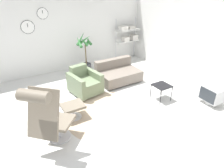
{
  "coord_description": "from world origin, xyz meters",
  "views": [
    {
      "loc": [
        -2.11,
        -3.68,
        2.82
      ],
      "look_at": [
        0.17,
        0.14,
        0.55
      ],
      "focal_mm": 32.0,
      "sensor_mm": 36.0,
      "label": 1
    }
  ],
  "objects_px": {
    "lounge_chair": "(47,113)",
    "armchair_red": "(85,84)",
    "shelf_unit": "(128,34)",
    "couch_low": "(118,74)",
    "side_table": "(162,87)",
    "crt_television": "(213,94)",
    "ottoman": "(73,108)",
    "potted_plant": "(85,57)"
  },
  "relations": [
    {
      "from": "couch_low",
      "to": "potted_plant",
      "type": "distance_m",
      "value": 1.33
    },
    {
      "from": "ottoman",
      "to": "armchair_red",
      "type": "bearing_deg",
      "value": 53.09
    },
    {
      "from": "ottoman",
      "to": "crt_television",
      "type": "bearing_deg",
      "value": -21.06
    },
    {
      "from": "ottoman",
      "to": "lounge_chair",
      "type": "bearing_deg",
      "value": -134.58
    },
    {
      "from": "armchair_red",
      "to": "shelf_unit",
      "type": "relative_size",
      "value": 0.57
    },
    {
      "from": "crt_television",
      "to": "potted_plant",
      "type": "height_order",
      "value": "potted_plant"
    },
    {
      "from": "shelf_unit",
      "to": "ottoman",
      "type": "bearing_deg",
      "value": -141.78
    },
    {
      "from": "lounge_chair",
      "to": "crt_television",
      "type": "bearing_deg",
      "value": 36.76
    },
    {
      "from": "side_table",
      "to": "shelf_unit",
      "type": "relative_size",
      "value": 0.27
    },
    {
      "from": "couch_low",
      "to": "crt_television",
      "type": "xyz_separation_m",
      "value": [
        1.36,
        -2.38,
        0.03
      ]
    },
    {
      "from": "lounge_chair",
      "to": "couch_low",
      "type": "relative_size",
      "value": 1.08
    },
    {
      "from": "ottoman",
      "to": "couch_low",
      "type": "distance_m",
      "value": 2.23
    },
    {
      "from": "couch_low",
      "to": "side_table",
      "type": "relative_size",
      "value": 2.96
    },
    {
      "from": "ottoman",
      "to": "armchair_red",
      "type": "height_order",
      "value": "armchair_red"
    },
    {
      "from": "side_table",
      "to": "crt_television",
      "type": "distance_m",
      "value": 1.3
    },
    {
      "from": "armchair_red",
      "to": "crt_television",
      "type": "height_order",
      "value": "armchair_red"
    },
    {
      "from": "ottoman",
      "to": "potted_plant",
      "type": "distance_m",
      "value": 2.66
    },
    {
      "from": "couch_low",
      "to": "shelf_unit",
      "type": "bearing_deg",
      "value": -133.15
    },
    {
      "from": "lounge_chair",
      "to": "armchair_red",
      "type": "distance_m",
      "value": 2.24
    },
    {
      "from": "armchair_red",
      "to": "side_table",
      "type": "bearing_deg",
      "value": 129.17
    },
    {
      "from": "lounge_chair",
      "to": "ottoman",
      "type": "height_order",
      "value": "lounge_chair"
    },
    {
      "from": "side_table",
      "to": "shelf_unit",
      "type": "xyz_separation_m",
      "value": [
        1.03,
        3.06,
        0.66
      ]
    },
    {
      "from": "lounge_chair",
      "to": "shelf_unit",
      "type": "height_order",
      "value": "shelf_unit"
    },
    {
      "from": "potted_plant",
      "to": "shelf_unit",
      "type": "distance_m",
      "value": 2.06
    },
    {
      "from": "side_table",
      "to": "shelf_unit",
      "type": "distance_m",
      "value": 3.3
    },
    {
      "from": "potted_plant",
      "to": "shelf_unit",
      "type": "height_order",
      "value": "shelf_unit"
    },
    {
      "from": "crt_television",
      "to": "couch_low",
      "type": "bearing_deg",
      "value": 32.73
    },
    {
      "from": "ottoman",
      "to": "couch_low",
      "type": "xyz_separation_m",
      "value": [
        1.93,
        1.11,
        -0.02
      ]
    },
    {
      "from": "lounge_chair",
      "to": "crt_television",
      "type": "height_order",
      "value": "lounge_chair"
    },
    {
      "from": "armchair_red",
      "to": "shelf_unit",
      "type": "bearing_deg",
      "value": -156.97
    },
    {
      "from": "lounge_chair",
      "to": "side_table",
      "type": "distance_m",
      "value": 3.04
    },
    {
      "from": "ottoman",
      "to": "crt_television",
      "type": "xyz_separation_m",
      "value": [
        3.29,
        -1.27,
        0.01
      ]
    },
    {
      "from": "crt_television",
      "to": "potted_plant",
      "type": "bearing_deg",
      "value": 31.69
    },
    {
      "from": "side_table",
      "to": "potted_plant",
      "type": "relative_size",
      "value": 0.31
    },
    {
      "from": "ottoman",
      "to": "armchair_red",
      "type": "distance_m",
      "value": 1.18
    },
    {
      "from": "armchair_red",
      "to": "shelf_unit",
      "type": "distance_m",
      "value": 3.2
    },
    {
      "from": "lounge_chair",
      "to": "potted_plant",
      "type": "height_order",
      "value": "lounge_chair"
    },
    {
      "from": "lounge_chair",
      "to": "armchair_red",
      "type": "bearing_deg",
      "value": 94.14
    },
    {
      "from": "couch_low",
      "to": "shelf_unit",
      "type": "height_order",
      "value": "shelf_unit"
    },
    {
      "from": "side_table",
      "to": "crt_television",
      "type": "relative_size",
      "value": 0.81
    },
    {
      "from": "lounge_chair",
      "to": "crt_television",
      "type": "xyz_separation_m",
      "value": [
        4.0,
        -0.55,
        -0.53
      ]
    },
    {
      "from": "ottoman",
      "to": "couch_low",
      "type": "height_order",
      "value": "couch_low"
    }
  ]
}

